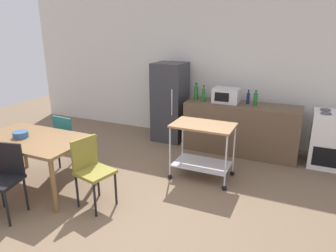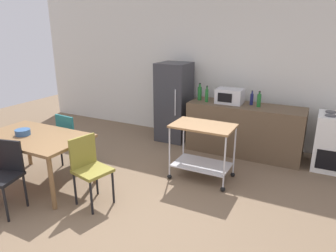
{
  "view_description": "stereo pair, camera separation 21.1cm",
  "coord_description": "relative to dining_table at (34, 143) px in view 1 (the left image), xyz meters",
  "views": [
    {
      "loc": [
        1.87,
        -2.75,
        2.2
      ],
      "look_at": [
        0.09,
        1.2,
        0.8
      ],
      "focal_mm": 32.82,
      "sensor_mm": 36.0,
      "label": 1
    },
    {
      "loc": [
        2.06,
        -2.65,
        2.2
      ],
      "look_at": [
        0.09,
        1.2,
        0.8
      ],
      "focal_mm": 32.82,
      "sensor_mm": 36.0,
      "label": 2
    }
  ],
  "objects": [
    {
      "name": "ground_plane",
      "position": [
        1.45,
        -0.09,
        -0.67
      ],
      "size": [
        12.0,
        12.0,
        0.0
      ],
      "primitive_type": "plane",
      "color": "brown"
    },
    {
      "name": "chair_black",
      "position": [
        0.19,
        -0.65,
        -0.15
      ],
      "size": [
        0.48,
        0.48,
        0.89
      ],
      "rotation": [
        0.0,
        0.0,
        0.23
      ],
      "color": "black",
      "rests_on": "ground_plane"
    },
    {
      "name": "microwave",
      "position": [
        2.05,
        2.52,
        0.36
      ],
      "size": [
        0.46,
        0.35,
        0.26
      ],
      "color": "silver",
      "rests_on": "kitchen_counter"
    },
    {
      "name": "bottle_olive_oil",
      "position": [
        1.65,
        2.43,
        0.35
      ],
      "size": [
        0.06,
        0.06,
        0.29
      ],
      "color": "#1E6628",
      "rests_on": "kitchen_counter"
    },
    {
      "name": "bottle_soy_sauce",
      "position": [
        1.48,
        2.5,
        0.36
      ],
      "size": [
        0.08,
        0.08,
        0.32
      ],
      "color": "#1E6628",
      "rests_on": "kitchen_counter"
    },
    {
      "name": "dining_table",
      "position": [
        0.0,
        0.0,
        0.0
      ],
      "size": [
        1.5,
        0.9,
        0.75
      ],
      "color": "brown",
      "rests_on": "ground_plane"
    },
    {
      "name": "fruit_bowl",
      "position": [
        -0.16,
        -0.06,
        0.12
      ],
      "size": [
        0.2,
        0.2,
        0.08
      ],
      "primitive_type": "cylinder",
      "color": "#33598C",
      "rests_on": "dining_table"
    },
    {
      "name": "bottle_vinegar",
      "position": [
        2.57,
        2.49,
        0.34
      ],
      "size": [
        0.07,
        0.07,
        0.27
      ],
      "color": "#1E6628",
      "rests_on": "kitchen_counter"
    },
    {
      "name": "chair_teal",
      "position": [
        -0.0,
        0.69,
        -0.15
      ],
      "size": [
        0.43,
        0.43,
        0.89
      ],
      "rotation": [
        0.0,
        0.0,
        3.06
      ],
      "color": "#1E666B",
      "rests_on": "ground_plane"
    },
    {
      "name": "kitchen_cart",
      "position": [
        2.04,
        1.25,
        -0.1
      ],
      "size": [
        0.91,
        0.57,
        0.85
      ],
      "color": "olive",
      "rests_on": "ground_plane"
    },
    {
      "name": "refrigerator",
      "position": [
        0.9,
        2.61,
        0.1
      ],
      "size": [
        0.6,
        0.63,
        1.55
      ],
      "color": "#333338",
      "rests_on": "ground_plane"
    },
    {
      "name": "chair_olive",
      "position": [
        1.0,
        -0.05,
        -0.15
      ],
      "size": [
        0.48,
        0.48,
        0.89
      ],
      "rotation": [
        0.0,
        0.0,
        1.35
      ],
      "color": "olive",
      "rests_on": "ground_plane"
    },
    {
      "name": "stove_oven",
      "position": [
        3.8,
        2.52,
        -0.22
      ],
      "size": [
        0.6,
        0.61,
        0.92
      ],
      "color": "white",
      "rests_on": "ground_plane"
    },
    {
      "name": "bottle_sesame_oil",
      "position": [
        2.43,
        2.58,
        0.33
      ],
      "size": [
        0.06,
        0.06,
        0.25
      ],
      "color": "navy",
      "rests_on": "kitchen_counter"
    },
    {
      "name": "back_wall",
      "position": [
        1.45,
        3.11,
        0.78
      ],
      "size": [
        8.4,
        0.12,
        2.9
      ],
      "primitive_type": "cube",
      "color": "silver",
      "rests_on": "ground_plane"
    },
    {
      "name": "kitchen_counter",
      "position": [
        2.35,
        2.51,
        -0.22
      ],
      "size": [
        2.0,
        0.64,
        0.9
      ],
      "primitive_type": "cube",
      "color": "brown",
      "rests_on": "ground_plane"
    }
  ]
}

